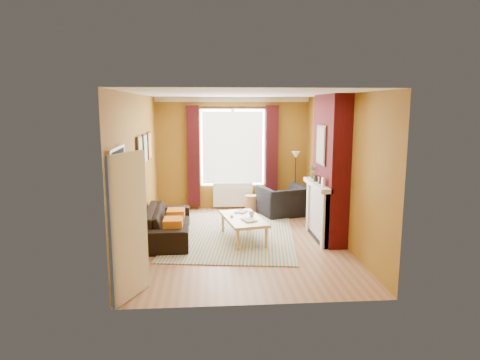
% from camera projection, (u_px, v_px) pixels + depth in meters
% --- Properties ---
extents(ground, '(5.50, 5.50, 0.00)m').
position_uv_depth(ground, '(241.00, 240.00, 8.32)').
color(ground, brown).
rests_on(ground, ground).
extents(room_walls, '(3.82, 5.54, 2.83)m').
position_uv_depth(room_walls, '(272.00, 168.00, 8.40)').
color(room_walls, '#8A601A').
rests_on(room_walls, ground).
extents(striped_rug, '(2.87, 3.67, 0.02)m').
position_uv_depth(striped_rug, '(232.00, 235.00, 8.65)').
color(striped_rug, teal).
rests_on(striped_rug, ground).
extents(sofa, '(0.88, 2.11, 0.61)m').
position_uv_depth(sofa, '(168.00, 223.00, 8.39)').
color(sofa, black).
rests_on(sofa, ground).
extents(armchair, '(1.31, 1.22, 0.70)m').
position_uv_depth(armchair, '(284.00, 201.00, 10.17)').
color(armchair, black).
rests_on(armchair, ground).
extents(coffee_table, '(0.91, 1.44, 0.45)m').
position_uv_depth(coffee_table, '(243.00, 220.00, 8.30)').
color(coffee_table, '#D7B37C').
rests_on(coffee_table, ground).
extents(wicker_stool, '(0.41, 0.41, 0.40)m').
position_uv_depth(wicker_stool, '(251.00, 203.00, 10.64)').
color(wicker_stool, '#93673F').
rests_on(wicker_stool, ground).
extents(floor_lamp, '(0.26, 0.26, 1.47)m').
position_uv_depth(floor_lamp, '(296.00, 164.00, 10.60)').
color(floor_lamp, black).
rests_on(floor_lamp, ground).
extents(book_a, '(0.32, 0.36, 0.03)m').
position_uv_depth(book_a, '(244.00, 221.00, 8.00)').
color(book_a, '#999999').
rests_on(book_a, coffee_table).
extents(book_b, '(0.31, 0.34, 0.02)m').
position_uv_depth(book_b, '(237.00, 211.00, 8.75)').
color(book_b, '#999999').
rests_on(book_b, coffee_table).
extents(mug, '(0.12, 0.12, 0.10)m').
position_uv_depth(mug, '(252.00, 214.00, 8.32)').
color(mug, '#999999').
rests_on(mug, coffee_table).
extents(tv_remote, '(0.06, 0.17, 0.02)m').
position_uv_depth(tv_remote, '(232.00, 216.00, 8.34)').
color(tv_remote, '#28282B').
rests_on(tv_remote, coffee_table).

